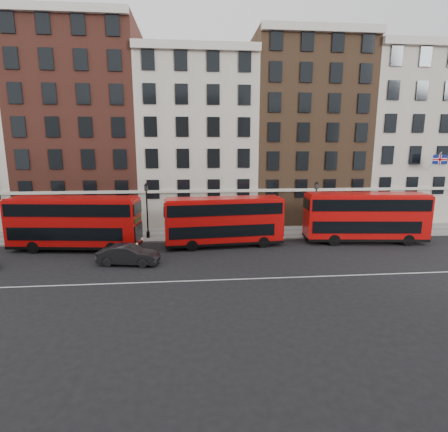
{
  "coord_description": "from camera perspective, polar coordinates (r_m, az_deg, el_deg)",
  "views": [
    {
      "loc": [
        -0.78,
        -24.17,
        8.8
      ],
      "look_at": [
        1.95,
        5.0,
        3.0
      ],
      "focal_mm": 28.0,
      "sensor_mm": 36.0,
      "label": 1
    }
  ],
  "objects": [
    {
      "name": "iron_railings",
      "position": [
        37.76,
        -4.04,
        -1.29
      ],
      "size": [
        6.6,
        0.06,
        1.0
      ],
      "primitive_type": null,
      "color": "black",
      "rests_on": "pavement"
    },
    {
      "name": "bus_c",
      "position": [
        31.17,
        -0.09,
        -0.71
      ],
      "size": [
        10.68,
        3.42,
        4.41
      ],
      "rotation": [
        0.0,
        0.0,
        0.09
      ],
      "color": "#B80A09",
      "rests_on": "ground"
    },
    {
      "name": "ground",
      "position": [
        25.73,
        -3.33,
        -8.82
      ],
      "size": [
        120.0,
        120.0,
        0.0
      ],
      "primitive_type": "plane",
      "color": "black",
      "rests_on": "ground"
    },
    {
      "name": "building_terrace",
      "position": [
        42.07,
        -4.83,
        13.12
      ],
      "size": [
        64.0,
        11.95,
        22.0
      ],
      "color": "beige",
      "rests_on": "ground"
    },
    {
      "name": "bus_d",
      "position": [
        34.91,
        22.04,
        -0.03
      ],
      "size": [
        11.28,
        3.72,
        4.65
      ],
      "rotation": [
        0.0,
        0.0,
        -0.1
      ],
      "color": "#B80A09",
      "rests_on": "ground"
    },
    {
      "name": "lamp_post_right",
      "position": [
        36.05,
        14.72,
        1.7
      ],
      "size": [
        0.44,
        0.44,
        5.33
      ],
      "color": "black",
      "rests_on": "pavement"
    },
    {
      "name": "pavement",
      "position": [
        35.76,
        -3.94,
        -2.95
      ],
      "size": [
        80.0,
        5.0,
        0.15
      ],
      "primitive_type": "cube",
      "color": "gray",
      "rests_on": "ground"
    },
    {
      "name": "kerb",
      "position": [
        33.34,
        -3.83,
        -3.99
      ],
      "size": [
        80.0,
        0.3,
        0.16
      ],
      "primitive_type": "cube",
      "color": "gray",
      "rests_on": "ground"
    },
    {
      "name": "lamp_post_left",
      "position": [
        34.18,
        -12.46,
        1.3
      ],
      "size": [
        0.44,
        0.44,
        5.33
      ],
      "color": "black",
      "rests_on": "pavement"
    },
    {
      "name": "road_centre_line",
      "position": [
        23.86,
        -3.15,
        -10.45
      ],
      "size": [
        70.0,
        0.12,
        0.01
      ],
      "primitive_type": "cube",
      "color": "white",
      "rests_on": "ground"
    },
    {
      "name": "bus_b",
      "position": [
        32.63,
        -23.28,
        -0.89
      ],
      "size": [
        11.25,
        3.95,
        4.63
      ],
      "rotation": [
        0.0,
        0.0,
        -0.12
      ],
      "color": "#B80A09",
      "rests_on": "ground"
    },
    {
      "name": "car_front",
      "position": [
        27.65,
        -15.33,
        -6.13
      ],
      "size": [
        4.78,
        2.31,
        1.51
      ],
      "primitive_type": "imported",
      "rotation": [
        0.0,
        0.0,
        1.41
      ],
      "color": "black",
      "rests_on": "ground"
    }
  ]
}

